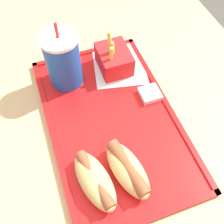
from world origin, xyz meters
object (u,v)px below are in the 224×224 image
object	(u,v)px
fries_carton	(114,59)
hot_dog_near	(128,169)
sauce_cup_mayo	(150,94)
soda_cup	(63,60)
hot_dog_far	(95,180)

from	to	relation	value
fries_carton	hot_dog_near	bearing A→B (deg)	165.57
hot_dog_near	sauce_cup_mayo	bearing A→B (deg)	-37.09
sauce_cup_mayo	soda_cup	bearing A→B (deg)	56.42
hot_dog_far	hot_dog_near	world-z (taller)	hot_dog_near
hot_dog_near	soda_cup	bearing A→B (deg)	10.82
soda_cup	hot_dog_near	world-z (taller)	soda_cup
hot_dog_far	sauce_cup_mayo	size ratio (longest dim) A/B	2.98
sauce_cup_mayo	fries_carton	bearing A→B (deg)	23.32
soda_cup	fries_carton	bearing A→B (deg)	-89.65
hot_dog_far	fries_carton	bearing A→B (deg)	-26.39
soda_cup	sauce_cup_mayo	world-z (taller)	soda_cup
hot_dog_near	fries_carton	world-z (taller)	fries_carton
hot_dog_near	fries_carton	bearing A→B (deg)	-14.43
hot_dog_far	sauce_cup_mayo	xyz separation A→B (m)	(0.16, -0.19, -0.01)
hot_dog_far	hot_dog_near	xyz separation A→B (m)	(-0.00, -0.07, 0.00)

